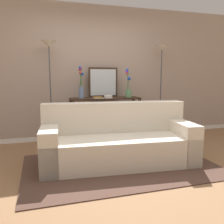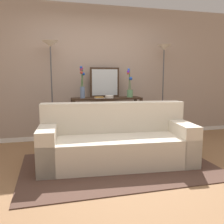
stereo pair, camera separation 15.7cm
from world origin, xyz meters
name	(u,v)px [view 1 (the left image)]	position (x,y,z in m)	size (l,w,h in m)	color
ground_plane	(120,170)	(0.00, 0.00, -0.01)	(16.00, 16.00, 0.02)	#936B47
back_wall	(91,73)	(0.00, 1.92, 1.33)	(12.00, 0.15, 2.67)	white
area_rug	(121,166)	(0.05, 0.12, 0.01)	(2.70, 1.70, 0.01)	#51382D
couch	(118,142)	(0.06, 0.28, 0.32)	(2.26, 1.05, 0.88)	beige
console_table	(105,111)	(0.21, 1.54, 0.59)	(1.36, 0.37, 0.86)	#382619
floor_lamp_left	(49,64)	(-0.83, 1.55, 1.49)	(0.28, 0.28, 1.90)	#4C4C51
floor_lamp_right	(161,65)	(1.41, 1.55, 1.49)	(0.28, 0.28, 1.90)	#4C4C51
wall_mirror	(103,82)	(0.21, 1.70, 1.15)	(0.59, 0.02, 0.59)	#382619
vase_tall_flowers	(81,85)	(-0.26, 1.55, 1.11)	(0.10, 0.12, 0.60)	#6B84AD
vase_short_flowers	(128,88)	(0.68, 1.52, 1.03)	(0.12, 0.13, 0.57)	#669E6B
fruit_bowl	(108,97)	(0.24, 1.43, 0.89)	(0.16, 0.16, 0.05)	silver
book_stack	(98,98)	(0.04, 1.42, 0.87)	(0.19, 0.15, 0.03)	silver
book_row_under_console	(86,139)	(-0.19, 1.54, 0.06)	(0.32, 0.17, 0.13)	slate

